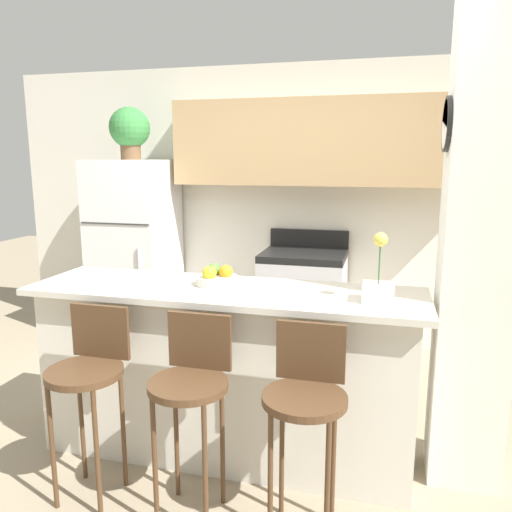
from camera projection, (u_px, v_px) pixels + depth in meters
ground_plane at (226, 452)px, 2.96m from camera, size 14.00×14.00×0.00m
wall_back at (305, 180)px, 4.50m from camera, size 5.60×0.38×2.55m
pillar_right at (478, 245)px, 2.51m from camera, size 0.38×0.32×2.55m
counter_bar at (225, 372)px, 2.86m from camera, size 2.20×0.62×1.00m
refrigerator at (135, 251)px, 4.71m from camera, size 0.69×0.71×1.70m
stove_range at (303, 302)px, 4.44m from camera, size 0.72×0.62×1.07m
bar_stool_left at (89, 373)px, 2.49m from camera, size 0.38×0.38×0.97m
bar_stool_mid at (191, 386)px, 2.35m from camera, size 0.38×0.38×0.97m
bar_stool_right at (306, 399)px, 2.22m from camera, size 0.38×0.38×0.97m
potted_plant_on_fridge at (130, 130)px, 4.49m from camera, size 0.37×0.37×0.47m
orchid_vase at (378, 285)px, 2.49m from camera, size 0.15×0.15×0.35m
fruit_bowl at (217, 277)px, 2.84m from camera, size 0.24×0.24×0.12m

